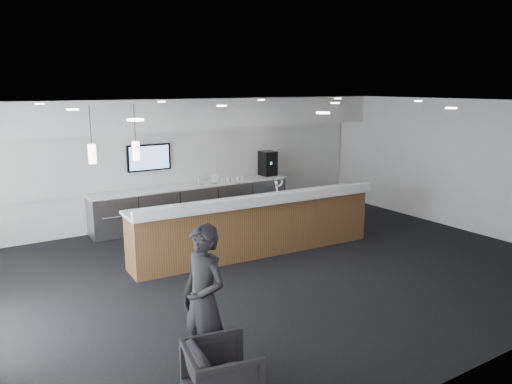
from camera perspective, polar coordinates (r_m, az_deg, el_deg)
ground at (r=9.35m, az=2.84°, el=-8.53°), size 10.00×10.00×0.00m
ceiling at (r=8.75m, az=3.05°, el=10.17°), size 10.00×8.00×0.02m
back_wall at (r=12.36m, az=-7.92°, el=3.64°), size 10.00×0.02×3.00m
right_wall at (r=12.48m, az=22.00°, el=2.96°), size 0.02×8.00×3.00m
soffit_bulkhead at (r=11.83m, az=-7.16°, el=8.89°), size 10.00×0.90×0.70m
alcove_panel at (r=12.31m, az=-7.87°, el=4.08°), size 9.80×0.06×1.40m
back_credenza at (r=12.23m, az=-7.07°, el=-1.31°), size 5.06×0.66×0.95m
wall_tv at (r=11.87m, az=-12.14°, el=3.87°), size 1.05×0.08×0.62m
pendant_left at (r=8.42m, az=-13.74°, el=4.65°), size 0.12×0.12×0.30m
pendant_right at (r=8.23m, az=-18.36°, el=4.21°), size 0.12×0.12×0.30m
ceiling_can_lights at (r=8.76m, az=3.05°, el=9.98°), size 7.00×5.00×0.02m
service_counter at (r=9.90m, az=-0.03°, el=-3.83°), size 5.16×1.12×1.49m
coffee_machine at (r=13.21m, az=1.35°, el=3.29°), size 0.38×0.50×0.65m
info_sign_left at (r=12.09m, az=-6.32°, el=1.39°), size 0.16×0.06×0.22m
info_sign_right at (r=12.21m, az=-4.72°, el=1.54°), size 0.17×0.04×0.23m
armchair at (r=5.55m, az=-3.92°, el=-20.08°), size 0.86×0.85×0.67m
lounge_guest at (r=5.86m, az=-5.97°, el=-12.19°), size 0.56×0.73×1.77m
cup_0 at (r=12.63m, az=-1.56°, el=1.63°), size 0.11×0.11×0.10m
cup_1 at (r=12.56m, az=-2.11°, el=1.57°), size 0.15×0.15×0.10m
cup_2 at (r=12.49m, az=-2.66°, el=1.51°), size 0.13×0.13×0.10m
cup_3 at (r=12.42m, az=-3.22°, el=1.44°), size 0.14×0.14×0.10m
cup_4 at (r=12.36m, az=-3.78°, el=1.38°), size 0.15×0.15×0.10m
cup_5 at (r=12.29m, az=-4.36°, el=1.31°), size 0.12×0.12×0.10m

